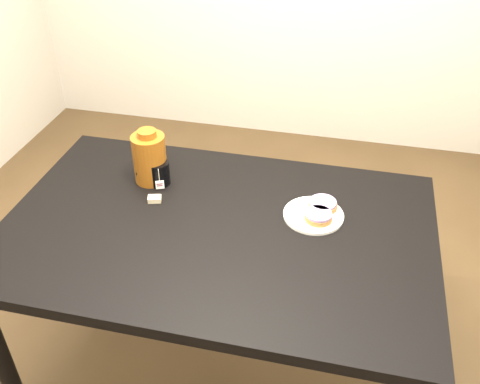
# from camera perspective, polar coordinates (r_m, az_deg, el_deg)

# --- Properties ---
(ground_plane) EXTENTS (4.00, 4.00, 0.00)m
(ground_plane) POSITION_cam_1_polar(r_m,az_deg,el_deg) (2.29, -1.98, -18.34)
(ground_plane) COLOR brown
(table) EXTENTS (1.40, 0.90, 0.75)m
(table) POSITION_cam_1_polar(r_m,az_deg,el_deg) (1.79, -2.41, -5.69)
(table) COLOR black
(table) RESTS_ON ground_plane
(plate) EXTENTS (0.20, 0.20, 0.01)m
(plate) POSITION_cam_1_polar(r_m,az_deg,el_deg) (1.79, 7.84, -2.41)
(plate) COLOR white
(plate) RESTS_ON table
(bagel_back) EXTENTS (0.11, 0.11, 0.03)m
(bagel_back) POSITION_cam_1_polar(r_m,az_deg,el_deg) (1.81, 8.82, -1.33)
(bagel_back) COLOR brown
(bagel_back) RESTS_ON plate
(bagel_front) EXTENTS (0.12, 0.12, 0.03)m
(bagel_front) POSITION_cam_1_polar(r_m,az_deg,el_deg) (1.76, 8.37, -2.56)
(bagel_front) COLOR brown
(bagel_front) RESTS_ON plate
(mug) EXTENTS (0.13, 0.10, 0.09)m
(mug) POSITION_cam_1_polar(r_m,az_deg,el_deg) (1.93, -8.73, 2.05)
(mug) COLOR black
(mug) RESTS_ON table
(teabag_pouch) EXTENTS (0.05, 0.04, 0.02)m
(teabag_pouch) POSITION_cam_1_polar(r_m,az_deg,el_deg) (1.86, -9.10, -0.73)
(teabag_pouch) COLOR #C6B793
(teabag_pouch) RESTS_ON table
(bagel_package) EXTENTS (0.15, 0.15, 0.20)m
(bagel_package) POSITION_cam_1_polar(r_m,az_deg,el_deg) (1.93, -9.62, 3.63)
(bagel_package) COLOR #5D2D0C
(bagel_package) RESTS_ON table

